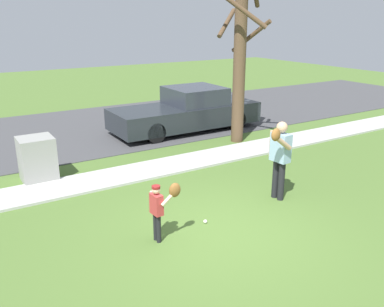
{
  "coord_description": "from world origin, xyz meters",
  "views": [
    {
      "loc": [
        -4.01,
        -5.47,
        3.77
      ],
      "look_at": [
        0.39,
        1.66,
        1.0
      ],
      "focal_mm": 38.41,
      "sensor_mm": 36.0,
      "label": 1
    }
  ],
  "objects_px": {
    "utility_cabinet": "(37,159)",
    "street_tree_near": "(240,57)",
    "person_adult": "(280,153)",
    "baseball": "(205,221)",
    "person_child": "(161,204)",
    "parked_pickup_dark": "(187,111)"
  },
  "relations": [
    {
      "from": "street_tree_near",
      "to": "parked_pickup_dark",
      "type": "distance_m",
      "value": 2.91
    },
    {
      "from": "person_child",
      "to": "street_tree_near",
      "type": "xyz_separation_m",
      "value": [
        4.97,
        4.26,
        1.94
      ]
    },
    {
      "from": "street_tree_near",
      "to": "parked_pickup_dark",
      "type": "xyz_separation_m",
      "value": [
        -0.65,
        2.03,
        -1.98
      ]
    },
    {
      "from": "person_adult",
      "to": "person_child",
      "type": "xyz_separation_m",
      "value": [
        -2.96,
        -0.25,
        -0.35
      ]
    },
    {
      "from": "person_adult",
      "to": "baseball",
      "type": "xyz_separation_m",
      "value": [
        -1.95,
        -0.12,
        -1.03
      ]
    },
    {
      "from": "parked_pickup_dark",
      "to": "person_child",
      "type": "bearing_deg",
      "value": 55.5
    },
    {
      "from": "person_adult",
      "to": "utility_cabinet",
      "type": "distance_m",
      "value": 5.72
    },
    {
      "from": "person_adult",
      "to": "street_tree_near",
      "type": "bearing_deg",
      "value": -121.01
    },
    {
      "from": "person_adult",
      "to": "person_child",
      "type": "distance_m",
      "value": 2.99
    },
    {
      "from": "baseball",
      "to": "street_tree_near",
      "type": "relative_size",
      "value": 0.01
    },
    {
      "from": "street_tree_near",
      "to": "parked_pickup_dark",
      "type": "height_order",
      "value": "street_tree_near"
    },
    {
      "from": "person_child",
      "to": "baseball",
      "type": "relative_size",
      "value": 14.77
    },
    {
      "from": "baseball",
      "to": "person_child",
      "type": "bearing_deg",
      "value": -172.68
    },
    {
      "from": "utility_cabinet",
      "to": "street_tree_near",
      "type": "distance_m",
      "value": 6.53
    },
    {
      "from": "person_adult",
      "to": "person_child",
      "type": "height_order",
      "value": "person_adult"
    },
    {
      "from": "street_tree_near",
      "to": "person_child",
      "type": "bearing_deg",
      "value": -139.39
    },
    {
      "from": "person_child",
      "to": "utility_cabinet",
      "type": "relative_size",
      "value": 1.01
    },
    {
      "from": "baseball",
      "to": "utility_cabinet",
      "type": "distance_m",
      "value": 4.61
    },
    {
      "from": "utility_cabinet",
      "to": "person_child",
      "type": "bearing_deg",
      "value": -73.8
    },
    {
      "from": "baseball",
      "to": "parked_pickup_dark",
      "type": "height_order",
      "value": "parked_pickup_dark"
    },
    {
      "from": "baseball",
      "to": "parked_pickup_dark",
      "type": "bearing_deg",
      "value": 61.75
    },
    {
      "from": "baseball",
      "to": "street_tree_near",
      "type": "distance_m",
      "value": 6.29
    }
  ]
}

